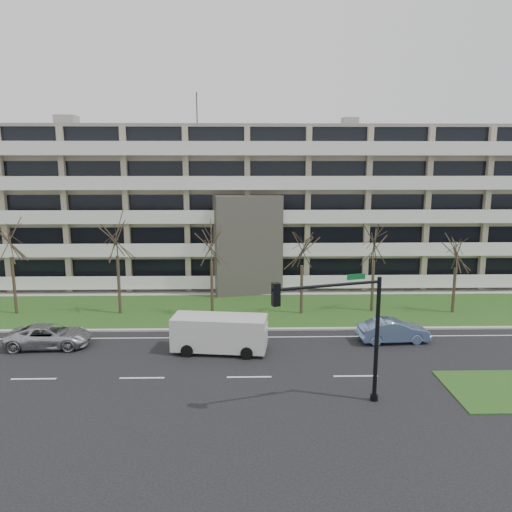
{
  "coord_description": "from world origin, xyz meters",
  "views": [
    {
      "loc": [
        -0.17,
        -26.24,
        11.81
      ],
      "look_at": [
        0.59,
        10.0,
        5.05
      ],
      "focal_mm": 35.0,
      "sensor_mm": 36.0,
      "label": 1
    }
  ],
  "objects_px": {
    "traffic_signal": "(343,323)",
    "silver_pickup": "(49,336)",
    "white_van": "(221,331)",
    "blue_sedan": "(393,331)"
  },
  "relations": [
    {
      "from": "silver_pickup",
      "to": "traffic_signal",
      "type": "distance_m",
      "value": 19.74
    },
    {
      "from": "blue_sedan",
      "to": "traffic_signal",
      "type": "bearing_deg",
      "value": 145.21
    },
    {
      "from": "blue_sedan",
      "to": "white_van",
      "type": "distance_m",
      "value": 11.58
    },
    {
      "from": "blue_sedan",
      "to": "traffic_signal",
      "type": "xyz_separation_m",
      "value": [
        -5.2,
        -8.9,
        3.52
      ]
    },
    {
      "from": "traffic_signal",
      "to": "white_van",
      "type": "bearing_deg",
      "value": 113.63
    },
    {
      "from": "silver_pickup",
      "to": "blue_sedan",
      "type": "height_order",
      "value": "blue_sedan"
    },
    {
      "from": "white_van",
      "to": "traffic_signal",
      "type": "relative_size",
      "value": 0.93
    },
    {
      "from": "traffic_signal",
      "to": "silver_pickup",
      "type": "bearing_deg",
      "value": 137.54
    },
    {
      "from": "silver_pickup",
      "to": "traffic_signal",
      "type": "bearing_deg",
      "value": -118.33
    },
    {
      "from": "silver_pickup",
      "to": "traffic_signal",
      "type": "height_order",
      "value": "traffic_signal"
    }
  ]
}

